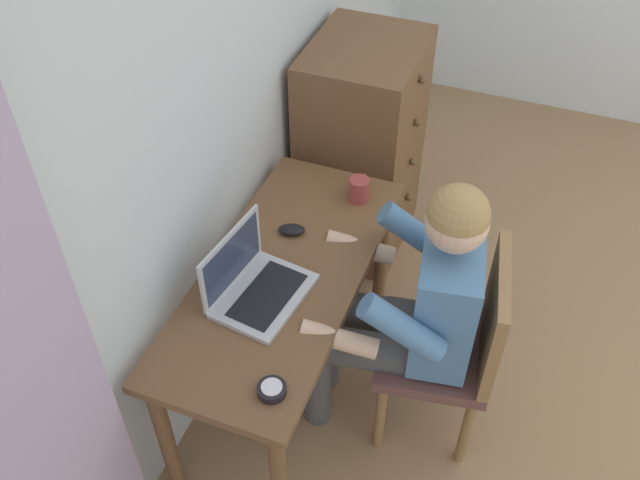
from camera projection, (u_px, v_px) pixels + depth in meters
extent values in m
cube|color=silver|center=(239.00, 60.00, 2.47)|extent=(4.80, 0.05, 2.50)
cube|color=#B29EBC|center=(6.00, 392.00, 1.59)|extent=(0.55, 0.03, 2.29)
cube|color=brown|center=(284.00, 275.00, 2.46)|extent=(1.24, 0.54, 0.03)
cylinder|color=brown|center=(381.00, 257.00, 3.03)|extent=(0.06, 0.06, 0.68)
cylinder|color=brown|center=(167.00, 442.00, 2.39)|extent=(0.06, 0.06, 0.68)
cylinder|color=brown|center=(292.00, 233.00, 3.14)|extent=(0.06, 0.06, 0.68)
cube|color=brown|center=(361.00, 150.00, 3.27)|extent=(0.59, 0.47, 1.07)
sphere|color=brown|center=(405.00, 230.00, 3.51)|extent=(0.04, 0.04, 0.04)
sphere|color=brown|center=(409.00, 197.00, 3.36)|extent=(0.04, 0.04, 0.04)
sphere|color=brown|center=(413.00, 162.00, 3.21)|extent=(0.04, 0.04, 0.04)
sphere|color=brown|center=(417.00, 123.00, 3.06)|extent=(0.04, 0.04, 0.04)
sphere|color=brown|center=(422.00, 80.00, 2.91)|extent=(0.04, 0.04, 0.04)
cube|color=brown|center=(433.00, 350.00, 2.56)|extent=(0.48, 0.46, 0.05)
cube|color=olive|center=(494.00, 316.00, 2.37)|extent=(0.42, 0.11, 0.42)
cylinder|color=olive|center=(392.00, 345.00, 2.86)|extent=(0.04, 0.04, 0.40)
cylinder|color=olive|center=(380.00, 415.00, 2.62)|extent=(0.04, 0.04, 0.40)
cylinder|color=olive|center=(470.00, 358.00, 2.82)|extent=(0.04, 0.04, 0.40)
cylinder|color=olive|center=(466.00, 431.00, 2.58)|extent=(0.04, 0.04, 0.40)
cylinder|color=#4C4C4C|center=(379.00, 314.00, 2.63)|extent=(0.20, 0.42, 0.14)
cylinder|color=#4C4C4C|center=(372.00, 351.00, 2.50)|extent=(0.20, 0.42, 0.14)
cylinder|color=#4C4C4C|center=(326.00, 344.00, 2.82)|extent=(0.11, 0.11, 0.47)
cylinder|color=#4C4C4C|center=(317.00, 380.00, 2.69)|extent=(0.11, 0.11, 0.47)
cube|color=teal|center=(446.00, 300.00, 2.37)|extent=(0.39, 0.26, 0.46)
cylinder|color=teal|center=(417.00, 234.00, 2.49)|extent=(0.14, 0.31, 0.25)
cylinder|color=teal|center=(402.00, 328.00, 2.18)|extent=(0.14, 0.31, 0.25)
cylinder|color=#DBAD8E|center=(360.00, 247.00, 2.59)|extent=(0.11, 0.28, 0.11)
cylinder|color=#DBAD8E|center=(339.00, 339.00, 2.28)|extent=(0.11, 0.28, 0.11)
sphere|color=#DBAD8E|center=(457.00, 222.00, 2.12)|extent=(0.20, 0.20, 0.20)
sphere|color=#9E7A47|center=(458.00, 215.00, 2.10)|extent=(0.20, 0.20, 0.20)
cube|color=#B7BABF|center=(265.00, 296.00, 2.36)|extent=(0.37, 0.28, 0.02)
cube|color=black|center=(267.00, 295.00, 2.34)|extent=(0.30, 0.19, 0.00)
cube|color=#B7BABF|center=(231.00, 259.00, 2.32)|extent=(0.34, 0.06, 0.22)
cube|color=#2D3851|center=(233.00, 259.00, 2.31)|extent=(0.30, 0.04, 0.18)
ellipsoid|color=black|center=(292.00, 230.00, 2.58)|extent=(0.09, 0.11, 0.03)
cylinder|color=black|center=(272.00, 390.00, 2.08)|extent=(0.09, 0.09, 0.03)
cylinder|color=silver|center=(272.00, 387.00, 2.07)|extent=(0.06, 0.06, 0.00)
cylinder|color=#9E3D38|center=(359.00, 189.00, 2.70)|extent=(0.08, 0.08, 0.09)
torus|color=#9E3D38|center=(363.00, 181.00, 2.74)|extent=(0.06, 0.01, 0.06)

